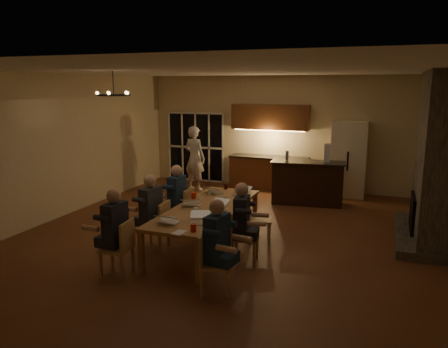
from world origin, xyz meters
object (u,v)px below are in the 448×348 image
chair_right_near (215,263)px  laptop_f (241,190)px  person_left_mid (151,212)px  can_right (235,202)px  person_left_near (116,231)px  can_cola (226,186)px  chair_left_far (180,210)px  mug_front (196,211)px  plate_near (216,216)px  person_left_far (177,199)px  plate_far (239,198)px  plate_left (169,219)px  laptop_a (169,216)px  person_right_mid (242,223)px  chair_right_mid (245,237)px  refrigerator (349,159)px  standing_person (195,158)px  laptop_d (217,204)px  bar_blender (327,153)px  laptop_c (191,199)px  mug_back (210,192)px  laptop_b (200,217)px  bar_bottle (287,156)px  chair_right_far (260,219)px  dining_table (206,227)px  bar_island (307,183)px  chair_left_near (116,248)px  mug_mid (224,198)px  person_right_near (217,246)px  laptop_e (215,187)px  redcup_far (237,188)px  chandelier (114,95)px  redcup_near (193,228)px

chair_right_near → laptop_f: laptop_f is taller
person_left_mid → can_right: (1.33, 0.82, 0.12)m
person_left_near → can_cola: (0.71, 3.02, 0.12)m
person_left_near → chair_left_far: bearing=-177.4°
mug_front → plate_near: (0.40, -0.04, -0.04)m
person_left_far → plate_far: 1.27m
plate_left → chair_left_far: bearing=110.2°
laptop_a → person_right_mid: bearing=-150.9°
chair_right_mid → laptop_a: bearing=109.4°
refrigerator → chair_right_near: (-1.25, -6.44, -0.55)m
person_left_mid → standing_person: 4.62m
laptop_d → bar_blender: 4.07m
plate_near → plate_far: size_ratio=1.14×
laptop_d → laptop_f: same height
laptop_c → mug_back: bearing=-100.6°
standing_person → plate_left: standing_person is taller
chair_right_mid → laptop_b: size_ratio=2.78×
refrigerator → plate_near: 5.54m
mug_back → can_cola: 0.57m
chair_right_mid → bar_bottle: bar_bottle is taller
person_right_mid → laptop_a: bearing=107.7°
person_left_far → chair_right_far: bearing=93.3°
mug_front → bar_blender: 4.50m
chair_right_far → plate_near: 1.20m
bar_blender → dining_table: bearing=-121.2°
bar_island → chair_right_near: size_ratio=2.04×
chair_left_near → laptop_a: 0.96m
chair_left_near → person_right_mid: size_ratio=0.64×
person_left_mid → mug_mid: bearing=141.8°
person_left_mid → can_cola: person_left_mid is taller
person_right_near → bar_blender: 5.42m
mug_back → plate_far: bearing=-7.5°
laptop_c → laptop_e: same height
chair_left_far → redcup_far: size_ratio=7.42×
standing_person → plate_left: (1.76, -4.90, -0.15)m
plate_near → bar_blender: 4.41m
chandelier → person_left_near: bearing=-57.5°
bar_island → chair_right_far: bar_island is taller
bar_island → bar_blender: bar_blender is taller
chair_right_mid → laptop_d: laptop_d is taller
person_left_mid → mug_front: 0.87m
laptop_b → redcup_far: size_ratio=2.67×
laptop_a → laptop_e: same height
laptop_b → person_left_near: bearing=-169.3°
chair_right_near → mug_front: bearing=15.9°
chair_right_near → redcup_near: 0.69m
laptop_c → can_right: 0.82m
person_left_near → person_left_mid: same height
person_right_mid → can_cola: (-1.00, 1.94, 0.12)m
chair_right_far → standing_person: standing_person is taller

